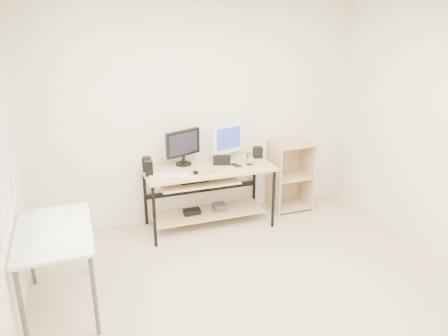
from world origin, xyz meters
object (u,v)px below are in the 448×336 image
desk (206,184)px  audio_controller (149,169)px  shelf_unit (289,175)px  black_monitor (183,145)px  side_table (54,239)px  white_imac (228,139)px

desk → audio_controller: 0.74m
desk → shelf_unit: bearing=7.8°
black_monitor → audio_controller: (-0.45, -0.24, -0.15)m
side_table → audio_controller: audio_controller is taller
desk → black_monitor: 0.53m
white_imac → audio_controller: (-1.00, -0.24, -0.18)m
desk → side_table: size_ratio=1.50×
side_table → shelf_unit: bearing=23.3°
side_table → audio_controller: (0.98, 1.00, 0.17)m
shelf_unit → audio_controller: audio_controller is taller
desk → black_monitor: black_monitor is taller
side_table → shelf_unit: (2.83, 1.22, -0.22)m
black_monitor → audio_controller: black_monitor is taller
desk → audio_controller: size_ratio=8.73×
side_table → white_imac: white_imac is taller
shelf_unit → black_monitor: (-1.40, 0.02, 0.54)m
shelf_unit → audio_controller: 1.90m
desk → shelf_unit: 1.19m
desk → white_imac: size_ratio=3.27×
side_table → white_imac: (1.98, 1.23, 0.34)m
desk → audio_controller: bearing=-174.5°
audio_controller → black_monitor: bearing=43.6°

